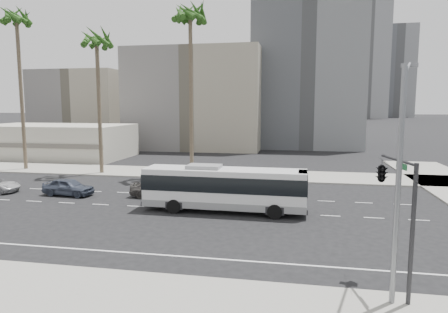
% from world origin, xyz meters
% --- Properties ---
extents(ground, '(700.00, 700.00, 0.00)m').
position_xyz_m(ground, '(0.00, 0.00, 0.00)').
color(ground, black).
rests_on(ground, ground).
extents(sidewalk_north, '(120.00, 7.00, 0.15)m').
position_xyz_m(sidewalk_north, '(0.00, 15.50, 0.07)').
color(sidewalk_north, gray).
rests_on(sidewalk_north, ground).
extents(sidewalk_south, '(120.00, 7.00, 0.15)m').
position_xyz_m(sidewalk_south, '(0.00, -15.50, 0.07)').
color(sidewalk_south, gray).
rests_on(sidewalk_south, ground).
extents(commercial_low, '(22.00, 12.16, 5.00)m').
position_xyz_m(commercial_low, '(-30.00, 25.99, 2.50)').
color(commercial_low, '#B4B09F').
rests_on(commercial_low, ground).
extents(midrise_beige_west, '(24.00, 18.00, 18.00)m').
position_xyz_m(midrise_beige_west, '(-12.00, 45.00, 9.00)').
color(midrise_beige_west, slate).
rests_on(midrise_beige_west, ground).
extents(midrise_gray_center, '(20.00, 20.00, 26.00)m').
position_xyz_m(midrise_gray_center, '(8.00, 52.00, 13.00)').
color(midrise_gray_center, '#515357').
rests_on(midrise_gray_center, ground).
extents(midrise_beige_far, '(18.00, 16.00, 15.00)m').
position_xyz_m(midrise_beige_far, '(-38.00, 50.00, 7.50)').
color(midrise_beige_far, slate).
rests_on(midrise_beige_far, ground).
extents(civic_tower, '(42.00, 42.00, 129.00)m').
position_xyz_m(civic_tower, '(-2.00, 250.00, 38.83)').
color(civic_tower, beige).
rests_on(civic_tower, ground).
extents(highrise_right, '(26.00, 26.00, 70.00)m').
position_xyz_m(highrise_right, '(45.00, 230.00, 35.00)').
color(highrise_right, slate).
rests_on(highrise_right, ground).
extents(highrise_far, '(22.00, 22.00, 60.00)m').
position_xyz_m(highrise_far, '(70.00, 260.00, 30.00)').
color(highrise_far, slate).
rests_on(highrise_far, ground).
extents(city_bus, '(12.24, 2.99, 3.50)m').
position_xyz_m(city_bus, '(1.21, -0.16, 1.84)').
color(city_bus, silver).
rests_on(city_bus, ground).
extents(car_a, '(2.14, 4.87, 1.63)m').
position_xyz_m(car_a, '(-5.30, 3.26, 0.82)').
color(car_a, '#484441').
rests_on(car_a, ground).
extents(car_b, '(2.20, 4.70, 1.56)m').
position_xyz_m(car_b, '(-13.41, 2.58, 0.78)').
color(car_b, '#383F50').
rests_on(car_b, ground).
extents(streetlight_corner, '(1.75, 4.58, 9.91)m').
position_xyz_m(streetlight_corner, '(10.53, -12.45, 5.59)').
color(streetlight_corner, slate).
rests_on(streetlight_corner, ground).
extents(traffic_signal, '(2.70, 3.65, 5.79)m').
position_xyz_m(traffic_signal, '(10.43, -10.30, 4.83)').
color(traffic_signal, '#262628').
rests_on(traffic_signal, ground).
extents(palm_near, '(5.65, 5.65, 19.00)m').
position_xyz_m(palm_near, '(-5.19, 14.09, 17.21)').
color(palm_near, brown).
rests_on(palm_near, ground).
extents(palm_mid, '(5.32, 5.32, 16.43)m').
position_xyz_m(palm_mid, '(-15.94, 13.54, 14.78)').
color(palm_mid, brown).
rests_on(palm_mid, ground).
extents(palm_far, '(5.70, 5.70, 19.57)m').
position_xyz_m(palm_far, '(-26.61, 14.51, 17.78)').
color(palm_far, brown).
rests_on(palm_far, ground).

